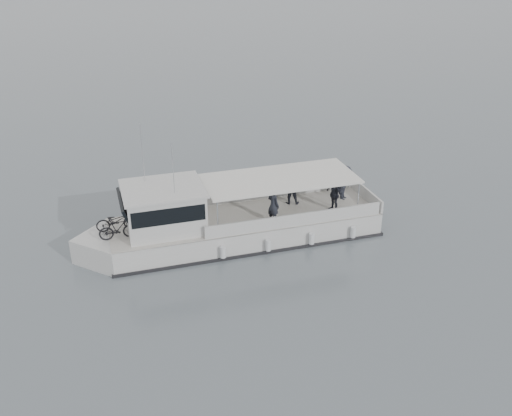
{
  "coord_description": "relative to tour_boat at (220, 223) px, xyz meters",
  "views": [
    {
      "loc": [
        -5.14,
        -22.89,
        13.44
      ],
      "look_at": [
        -3.4,
        1.2,
        1.6
      ],
      "focal_mm": 40.0,
      "sensor_mm": 36.0,
      "label": 1
    }
  ],
  "objects": [
    {
      "name": "ground",
      "position": [
        5.14,
        -0.92,
        -1.0
      ],
      "size": [
        1400.0,
        1400.0,
        0.0
      ],
      "primitive_type": "plane",
      "color": "#4F585D",
      "rests_on": "ground"
    },
    {
      "name": "tour_boat",
      "position": [
        0.0,
        0.0,
        0.0
      ],
      "size": [
        14.57,
        6.33,
        6.09
      ],
      "rotation": [
        0.0,
        0.0,
        0.23
      ],
      "color": "silver",
      "rests_on": "ground"
    }
  ]
}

